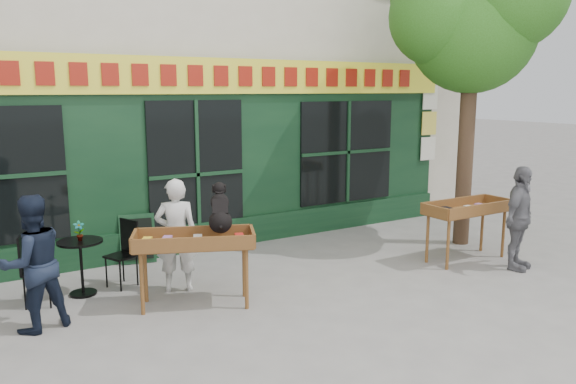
{
  "coord_description": "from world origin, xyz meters",
  "views": [
    {
      "loc": [
        -3.59,
        -6.56,
        2.78
      ],
      "look_at": [
        0.71,
        0.5,
        1.26
      ],
      "focal_mm": 35.0,
      "sensor_mm": 36.0,
      "label": 1
    }
  ],
  "objects_px": {
    "book_cart_right": "(467,211)",
    "bistro_table": "(81,256)",
    "dog": "(220,206)",
    "man_left": "(32,264)",
    "book_cart_center": "(194,244)",
    "man_right": "(519,218)",
    "woman": "(176,235)"
  },
  "relations": [
    {
      "from": "woman",
      "to": "dog",
      "type": "bearing_deg",
      "value": 139.47
    },
    {
      "from": "book_cart_center",
      "to": "man_right",
      "type": "relative_size",
      "value": 1.0
    },
    {
      "from": "book_cart_right",
      "to": "bistro_table",
      "type": "xyz_separation_m",
      "value": [
        -5.74,
        1.62,
        -0.28
      ]
    },
    {
      "from": "book_cart_center",
      "to": "bistro_table",
      "type": "xyz_separation_m",
      "value": [
        -1.18,
        1.16,
        -0.28
      ]
    },
    {
      "from": "bistro_table",
      "to": "man_left",
      "type": "height_order",
      "value": "man_left"
    },
    {
      "from": "book_cart_right",
      "to": "bistro_table",
      "type": "height_order",
      "value": "book_cart_right"
    },
    {
      "from": "dog",
      "to": "man_left",
      "type": "relative_size",
      "value": 0.37
    },
    {
      "from": "book_cart_right",
      "to": "book_cart_center",
      "type": "bearing_deg",
      "value": 174.6
    },
    {
      "from": "man_right",
      "to": "bistro_table",
      "type": "distance_m",
      "value": 6.49
    },
    {
      "from": "book_cart_center",
      "to": "man_right",
      "type": "height_order",
      "value": "man_right"
    },
    {
      "from": "bistro_table",
      "to": "dog",
      "type": "bearing_deg",
      "value": -38.48
    },
    {
      "from": "dog",
      "to": "book_cart_right",
      "type": "relative_size",
      "value": 0.4
    },
    {
      "from": "woman",
      "to": "book_cart_right",
      "type": "height_order",
      "value": "woman"
    },
    {
      "from": "man_right",
      "to": "man_left",
      "type": "bearing_deg",
      "value": 147.99
    },
    {
      "from": "dog",
      "to": "man_left",
      "type": "xyz_separation_m",
      "value": [
        -2.23,
        0.31,
        -0.49
      ]
    },
    {
      "from": "woman",
      "to": "man_left",
      "type": "bearing_deg",
      "value": 34.53
    },
    {
      "from": "book_cart_center",
      "to": "dog",
      "type": "distance_m",
      "value": 0.59
    },
    {
      "from": "book_cart_center",
      "to": "bistro_table",
      "type": "distance_m",
      "value": 1.68
    },
    {
      "from": "man_right",
      "to": "dog",
      "type": "bearing_deg",
      "value": 145.94
    },
    {
      "from": "dog",
      "to": "bistro_table",
      "type": "distance_m",
      "value": 2.09
    },
    {
      "from": "woman",
      "to": "man_right",
      "type": "relative_size",
      "value": 0.98
    },
    {
      "from": "woman",
      "to": "man_right",
      "type": "xyz_separation_m",
      "value": [
        4.86,
        -1.85,
        0.02
      ]
    },
    {
      "from": "book_cart_center",
      "to": "man_left",
      "type": "height_order",
      "value": "man_left"
    },
    {
      "from": "book_cart_center",
      "to": "bistro_table",
      "type": "height_order",
      "value": "book_cart_center"
    },
    {
      "from": "book_cart_center",
      "to": "bistro_table",
      "type": "bearing_deg",
      "value": 158.23
    },
    {
      "from": "dog",
      "to": "man_left",
      "type": "height_order",
      "value": "man_left"
    },
    {
      "from": "dog",
      "to": "woman",
      "type": "bearing_deg",
      "value": 139.47
    },
    {
      "from": "book_cart_center",
      "to": "book_cart_right",
      "type": "bearing_deg",
      "value": 17.23
    },
    {
      "from": "book_cart_center",
      "to": "man_left",
      "type": "bearing_deg",
      "value": -165.1
    },
    {
      "from": "book_cart_center",
      "to": "woman",
      "type": "xyz_separation_m",
      "value": [
        -0.0,
        0.65,
        -0.03
      ]
    },
    {
      "from": "book_cart_right",
      "to": "man_right",
      "type": "xyz_separation_m",
      "value": [
        0.3,
        -0.75,
        -0.01
      ]
    },
    {
      "from": "man_left",
      "to": "book_cart_center",
      "type": "bearing_deg",
      "value": 157.42
    }
  ]
}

